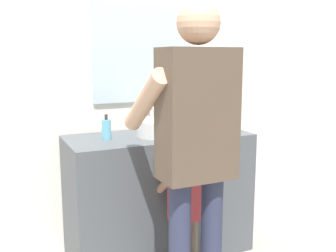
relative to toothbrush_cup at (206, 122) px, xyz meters
name	(u,v)px	position (x,y,z in m)	size (l,w,h in m)	color
back_wall	(141,62)	(-0.41, 0.26, 0.44)	(4.40, 0.10, 2.70)	silver
vanity_cabinet	(159,194)	(-0.41, -0.06, -0.48)	(1.25, 0.54, 0.86)	#4C5156
sink_basin	(160,127)	(-0.41, -0.08, 0.00)	(0.33, 0.33, 0.11)	silver
faucet	(149,119)	(-0.41, 0.12, 0.03)	(0.18, 0.14, 0.18)	#B7BABF
toothbrush_cup	(206,122)	(0.00, 0.00, 0.00)	(0.07, 0.07, 0.21)	silver
soap_bottle	(106,129)	(-0.78, -0.05, 0.01)	(0.06, 0.06, 0.17)	#66B2D1
child_toddler	(185,201)	(-0.41, -0.46, -0.39)	(0.27, 0.27, 0.87)	#6B5B4C
adult_parent	(195,134)	(-0.51, -0.75, 0.08)	(0.51, 0.54, 1.66)	#2D334C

